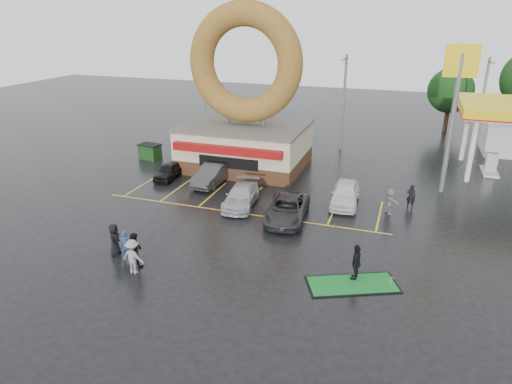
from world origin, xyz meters
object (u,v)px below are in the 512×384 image
(streetlight_right, at_px, (481,106))
(putting_green, at_px, (352,284))
(person_cameraman, at_px, (356,262))
(car_black, at_px, (169,171))
(person_blue, at_px, (126,246))
(car_dgrey, at_px, (213,174))
(dumpster, at_px, (150,152))
(shell_sign, at_px, (457,92))
(donut_shop, at_px, (245,115))
(streetlight_mid, at_px, (344,100))
(streetlight_left, at_px, (204,94))
(car_grey, at_px, (287,209))
(car_white, at_px, (345,194))
(car_silver, at_px, (241,196))

(streetlight_right, height_order, putting_green, streetlight_right)
(streetlight_right, xyz_separation_m, person_cameraman, (-7.52, -24.26, -3.81))
(car_black, xyz_separation_m, person_blue, (4.28, -12.38, 0.24))
(car_dgrey, xyz_separation_m, person_cameraman, (12.39, -10.34, 0.19))
(person_blue, height_order, dumpster, person_blue)
(shell_sign, distance_m, person_blue, 24.15)
(donut_shop, xyz_separation_m, streetlight_mid, (7.00, 7.95, 0.32))
(shell_sign, bearing_deg, streetlight_left, 161.01)
(streetlight_mid, xyz_separation_m, person_blue, (-7.51, -25.30, -3.92))
(shell_sign, distance_m, dumpster, 25.89)
(streetlight_mid, xyz_separation_m, putting_green, (4.44, -23.84, -4.75))
(car_dgrey, height_order, person_cameraman, person_cameraman)
(car_dgrey, bearing_deg, person_cameraman, -36.37)
(shell_sign, relative_size, streetlight_left, 1.18)
(car_grey, distance_m, car_white, 4.87)
(streetlight_mid, relative_size, person_blue, 5.22)
(car_white, relative_size, person_cameraman, 2.38)
(car_grey, distance_m, putting_green, 8.23)
(car_black, relative_size, car_grey, 0.69)
(person_cameraman, bearing_deg, donut_shop, -137.93)
(car_silver, height_order, person_blue, person_blue)
(putting_green, bearing_deg, car_white, 100.82)
(streetlight_mid, distance_m, car_dgrey, 15.67)
(shell_sign, bearing_deg, car_black, -169.11)
(streetlight_left, bearing_deg, putting_green, -51.09)
(streetlight_mid, relative_size, car_silver, 1.87)
(car_white, bearing_deg, streetlight_left, 138.88)
(shell_sign, height_order, person_cameraman, shell_sign)
(shell_sign, bearing_deg, donut_shop, 176.53)
(car_black, height_order, person_blue, person_blue)
(car_dgrey, bearing_deg, car_grey, -28.37)
(car_black, xyz_separation_m, putting_green, (16.23, -10.92, -0.58))
(streetlight_mid, height_order, streetlight_right, same)
(car_black, xyz_separation_m, car_dgrey, (3.88, 0.00, 0.17))
(donut_shop, relative_size, car_white, 2.93)
(car_white, distance_m, person_blue, 15.31)
(shell_sign, relative_size, streetlight_mid, 1.18)
(donut_shop, distance_m, putting_green, 20.07)
(streetlight_right, height_order, car_dgrey, streetlight_right)
(shell_sign, bearing_deg, streetlight_right, 73.17)
(shell_sign, distance_m, car_black, 22.23)
(streetlight_left, distance_m, car_black, 12.82)
(car_grey, height_order, person_cameraman, person_cameraman)
(streetlight_right, xyz_separation_m, car_silver, (-16.28, -17.24, -4.08))
(shell_sign, relative_size, putting_green, 2.19)
(shell_sign, distance_m, car_dgrey, 18.59)
(car_white, bearing_deg, car_grey, -134.09)
(donut_shop, relative_size, dumpster, 7.50)
(car_dgrey, height_order, car_silver, car_dgrey)
(car_dgrey, bearing_deg, car_silver, -38.94)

